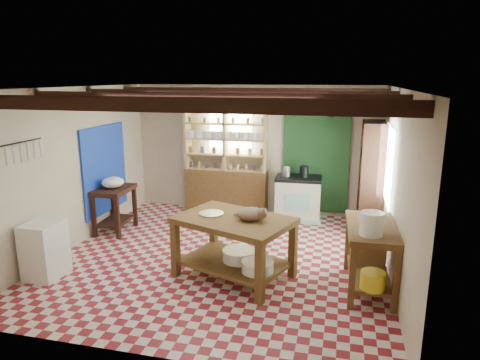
% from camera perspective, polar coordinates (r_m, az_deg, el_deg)
% --- Properties ---
extents(floor, '(5.00, 5.00, 0.02)m').
position_cam_1_polar(floor, '(6.80, -2.53, -10.37)').
color(floor, maroon).
rests_on(floor, ground).
extents(ceiling, '(5.00, 5.00, 0.02)m').
position_cam_1_polar(ceiling, '(6.22, -2.79, 12.18)').
color(ceiling, '#4A494F').
rests_on(ceiling, wall_back).
extents(wall_back, '(5.00, 0.04, 2.60)m').
position_cam_1_polar(wall_back, '(8.77, 1.93, 4.06)').
color(wall_back, beige).
rests_on(wall_back, floor).
extents(wall_front, '(5.00, 0.04, 2.60)m').
position_cam_1_polar(wall_front, '(4.15, -12.43, -7.26)').
color(wall_front, beige).
rests_on(wall_front, floor).
extents(wall_left, '(0.04, 5.00, 2.60)m').
position_cam_1_polar(wall_left, '(7.47, -21.41, 1.44)').
color(wall_left, beige).
rests_on(wall_left, floor).
extents(wall_right, '(0.04, 5.00, 2.60)m').
position_cam_1_polar(wall_right, '(6.19, 20.18, -0.84)').
color(wall_right, beige).
rests_on(wall_right, floor).
extents(ceiling_beams, '(5.00, 3.80, 0.15)m').
position_cam_1_polar(ceiling_beams, '(6.22, -2.78, 11.07)').
color(ceiling_beams, '#341A12').
rests_on(ceiling_beams, ceiling).
extents(blue_wall_patch, '(0.04, 1.40, 1.60)m').
position_cam_1_polar(blue_wall_patch, '(8.23, -17.58, 1.37)').
color(blue_wall_patch, blue).
rests_on(blue_wall_patch, wall_left).
extents(green_wall_patch, '(1.30, 0.04, 2.30)m').
position_cam_1_polar(green_wall_patch, '(8.58, 10.09, 3.31)').
color(green_wall_patch, '#1B431F').
rests_on(green_wall_patch, wall_back).
extents(window_back, '(0.90, 0.02, 0.80)m').
position_cam_1_polar(window_back, '(8.80, -1.29, 6.74)').
color(window_back, white).
rests_on(window_back, wall_back).
extents(window_right, '(0.02, 1.30, 1.20)m').
position_cam_1_polar(window_right, '(7.13, 19.25, 1.90)').
color(window_right, white).
rests_on(window_right, wall_right).
extents(utensil_rail, '(0.06, 0.90, 0.28)m').
position_cam_1_polar(utensil_rail, '(6.42, -27.40, 3.35)').
color(utensil_rail, black).
rests_on(utensil_rail, wall_left).
extents(pot_rack, '(0.86, 0.12, 0.36)m').
position_cam_1_polar(pot_rack, '(8.05, 10.17, 9.32)').
color(pot_rack, black).
rests_on(pot_rack, ceiling).
extents(shelving_unit, '(1.70, 0.34, 2.20)m').
position_cam_1_polar(shelving_unit, '(8.75, -1.87, 2.71)').
color(shelving_unit, tan).
rests_on(shelving_unit, floor).
extents(tall_rack, '(0.40, 0.86, 2.00)m').
position_cam_1_polar(tall_rack, '(7.98, 17.09, 0.30)').
color(tall_rack, '#341A12').
rests_on(tall_rack, floor).
extents(work_table, '(1.79, 1.49, 0.87)m').
position_cam_1_polar(work_table, '(6.05, -0.82, -8.96)').
color(work_table, brown).
rests_on(work_table, floor).
extents(stove, '(0.91, 0.64, 0.86)m').
position_cam_1_polar(stove, '(8.48, 7.73, -2.41)').
color(stove, beige).
rests_on(stove, floor).
extents(prep_table, '(0.60, 0.84, 0.82)m').
position_cam_1_polar(prep_table, '(8.09, -16.35, -3.80)').
color(prep_table, '#341A12').
rests_on(prep_table, floor).
extents(white_cabinet, '(0.45, 0.54, 0.80)m').
position_cam_1_polar(white_cabinet, '(6.64, -24.59, -8.45)').
color(white_cabinet, white).
rests_on(white_cabinet, floor).
extents(right_counter, '(0.67, 1.27, 0.89)m').
position_cam_1_polar(right_counter, '(5.94, 16.91, -9.88)').
color(right_counter, brown).
rests_on(right_counter, floor).
extents(cat, '(0.44, 0.36, 0.18)m').
position_cam_1_polar(cat, '(5.77, 1.49, -4.54)').
color(cat, '#907054').
rests_on(cat, work_table).
extents(steel_tray, '(0.45, 0.45, 0.02)m').
position_cam_1_polar(steel_tray, '(6.05, -3.84, -4.49)').
color(steel_tray, '#AAA9B1').
rests_on(steel_tray, work_table).
extents(basin_large, '(0.59, 0.59, 0.16)m').
position_cam_1_polar(basin_large, '(6.11, -0.15, -9.98)').
color(basin_large, white).
rests_on(basin_large, work_table).
extents(basin_small, '(0.55, 0.55, 0.15)m').
position_cam_1_polar(basin_small, '(5.80, 2.34, -11.40)').
color(basin_small, white).
rests_on(basin_small, work_table).
extents(kettle_left, '(0.19, 0.19, 0.21)m').
position_cam_1_polar(kettle_left, '(8.36, 6.14, 1.19)').
color(kettle_left, '#AAA9B1').
rests_on(kettle_left, stove).
extents(kettle_right, '(0.18, 0.18, 0.22)m').
position_cam_1_polar(kettle_right, '(8.34, 8.54, 1.12)').
color(kettle_right, black).
rests_on(kettle_right, stove).
extents(enamel_bowl, '(0.41, 0.41, 0.20)m').
position_cam_1_polar(enamel_bowl, '(7.95, -16.59, -0.30)').
color(enamel_bowl, white).
rests_on(enamel_bowl, prep_table).
extents(white_bucket, '(0.30, 0.30, 0.29)m').
position_cam_1_polar(white_bucket, '(5.40, 17.15, -5.60)').
color(white_bucket, white).
rests_on(white_bucket, right_counter).
extents(wicker_basket, '(0.44, 0.36, 0.30)m').
position_cam_1_polar(wicker_basket, '(6.24, 16.62, -9.30)').
color(wicker_basket, olive).
rests_on(wicker_basket, right_counter).
extents(yellow_tub, '(0.31, 0.31, 0.22)m').
position_cam_1_polar(yellow_tub, '(5.58, 17.27, -12.65)').
color(yellow_tub, yellow).
rests_on(yellow_tub, right_counter).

